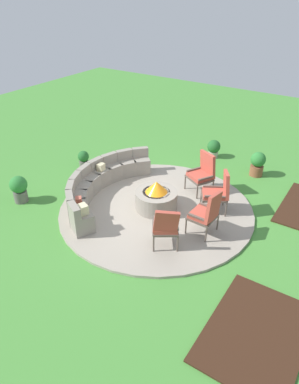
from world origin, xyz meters
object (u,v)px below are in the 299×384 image
object	(u,v)px
fire_pit	(156,198)
potted_plant_2	(258,163)
lounge_chair_front_right	(207,212)
lounge_chair_back_left	(218,191)
potted_plant_0	(214,148)
lounge_chair_front_left	(166,226)
potted_plant_1	(84,159)
potted_plant_3	(19,188)
lounge_chair_back_right	(203,172)
curved_stone_bench	(100,184)

from	to	relation	value
fire_pit	potted_plant_2	world-z (taller)	fire_pit
lounge_chair_front_right	lounge_chair_back_left	distance (m)	0.99
lounge_chair_back_left	potted_plant_0	world-z (taller)	lounge_chair_back_left
lounge_chair_front_left	potted_plant_0	xyz separation A→B (m)	(4.73, 1.05, -0.28)
potted_plant_0	lounge_chair_back_left	bearing A→B (deg)	-153.98
lounge_chair_front_right	potted_plant_1	distance (m)	4.57
fire_pit	lounge_chair_front_right	distance (m)	1.51
potted_plant_3	lounge_chair_back_right	bearing A→B (deg)	-51.34
lounge_chair_back_left	lounge_chair_back_right	bearing A→B (deg)	18.44
lounge_chair_back_left	lounge_chair_front_right	bearing A→B (deg)	159.22
potted_plant_0	potted_plant_1	distance (m)	4.13
lounge_chair_back_left	potted_plant_1	size ratio (longest dim) A/B	1.83
lounge_chair_front_left	lounge_chair_back_right	xyz separation A→B (m)	(2.51, 0.38, 0.03)
lounge_chair_back_right	potted_plant_0	size ratio (longest dim) A/B	1.89
potted_plant_1	potted_plant_2	world-z (taller)	potted_plant_2
curved_stone_bench	lounge_chair_front_right	xyz separation A→B (m)	(0.01, -3.05, 0.26)
fire_pit	lounge_chair_front_right	world-z (taller)	lounge_chair_front_right
lounge_chair_front_right	potted_plant_2	size ratio (longest dim) A/B	1.50
lounge_chair_front_right	lounge_chair_back_left	bearing A→B (deg)	11.77
curved_stone_bench	lounge_chair_back_right	world-z (taller)	lounge_chair_back_right
lounge_chair_front_left	potted_plant_3	size ratio (longest dim) A/B	1.43
potted_plant_1	potted_plant_3	world-z (taller)	potted_plant_3
potted_plant_1	lounge_chair_back_left	bearing A→B (deg)	-89.34
lounge_chair_back_right	potted_plant_0	bearing A→B (deg)	-44.49
fire_pit	lounge_chair_back_right	distance (m)	1.51
fire_pit	lounge_chair_back_left	world-z (taller)	lounge_chair_back_left
lounge_chair_front_right	lounge_chair_back_right	distance (m)	1.86
lounge_chair_back_right	potted_plant_1	size ratio (longest dim) A/B	1.86
fire_pit	potted_plant_1	size ratio (longest dim) A/B	1.77
lounge_chair_front_right	lounge_chair_back_right	bearing A→B (deg)	31.37
curved_stone_bench	potted_plant_0	xyz separation A→B (m)	(3.86, -1.48, -0.04)
lounge_chair_back_left	potted_plant_1	xyz separation A→B (m)	(-0.05, 4.31, -0.28)
fire_pit	lounge_chair_front_right	xyz separation A→B (m)	(-0.26, -1.46, 0.26)
curved_stone_bench	potted_plant_3	distance (m)	2.04
lounge_chair_front_right	potted_plant_3	distance (m)	4.79
potted_plant_1	lounge_chair_back_right	bearing A→B (deg)	-78.82
lounge_chair_back_right	fire_pit	bearing A→B (deg)	96.34
lounge_chair_front_left	lounge_chair_front_right	world-z (taller)	lounge_chair_front_right
lounge_chair_front_left	potted_plant_2	distance (m)	4.33
lounge_chair_front_right	potted_plant_0	xyz separation A→B (m)	(3.86, 1.56, -0.30)
fire_pit	potted_plant_2	distance (m)	3.48
lounge_chair_front_left	lounge_chair_front_right	xyz separation A→B (m)	(0.88, -0.51, 0.02)
lounge_chair_front_left	lounge_chair_back_left	size ratio (longest dim) A/B	0.96
lounge_chair_back_left	potted_plant_3	bearing A→B (deg)	87.58
lounge_chair_back_right	potted_plant_3	size ratio (longest dim) A/B	1.52
lounge_chair_back_left	potted_plant_2	size ratio (longest dim) A/B	1.48
fire_pit	potted_plant_3	world-z (taller)	fire_pit
potted_plant_1	potted_plant_3	distance (m)	2.26
potted_plant_0	potted_plant_1	xyz separation A→B (m)	(-2.93, 2.91, 0.00)
lounge_chair_front_left	lounge_chair_back_right	world-z (taller)	lounge_chair_back_right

